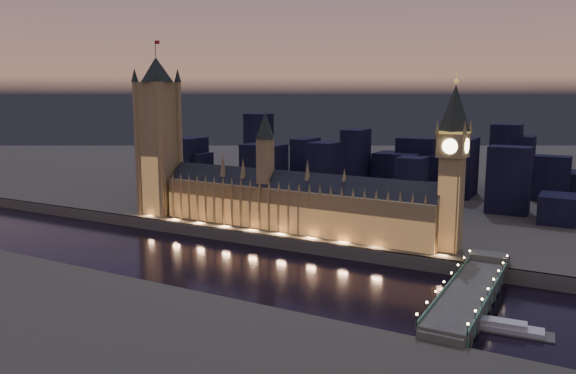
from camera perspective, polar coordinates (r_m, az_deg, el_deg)
The scene contains 9 objects.
ground_plane at distance 330.85m, azimuth -5.41°, elevation -7.81°, with size 2000.00×2000.00×0.00m, color black.
north_bank at distance 806.47m, azimuth 15.82°, elevation 2.35°, with size 2000.00×960.00×8.00m, color #4B4B36.
embankment_wall at distance 363.00m, azimuth -1.76°, elevation -5.56°, with size 2000.00×2.50×8.00m, color brown.
palace_of_westminster at distance 374.30m, azimuth 0.18°, elevation -1.58°, with size 202.00×28.17×78.00m.
victoria_tower at distance 433.80m, azimuth -13.05°, elevation 5.76°, with size 31.68×31.68×128.75m.
elizabeth_tower at distance 332.06m, azimuth 16.40°, elevation 3.29°, with size 18.00×18.00×101.61m.
westminster_bridge at distance 276.85m, azimuth 18.08°, elevation -10.40°, with size 19.86×113.00×15.90m.
river_boat at distance 257.46m, azimuth 20.41°, elevation -13.11°, with size 45.44×13.97×4.50m.
city_backdrop at distance 530.32m, azimuth 12.68°, elevation 1.89°, with size 447.53×215.63×74.68m.
Camera 1 is at (178.70, -260.86, 97.34)m, focal length 35.00 mm.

